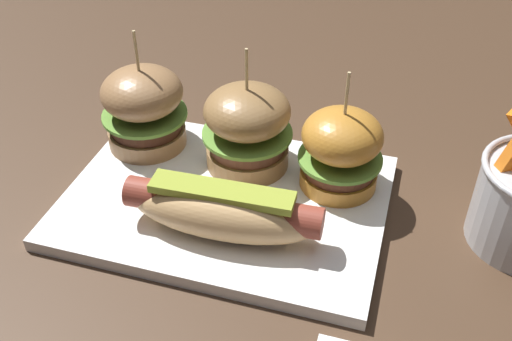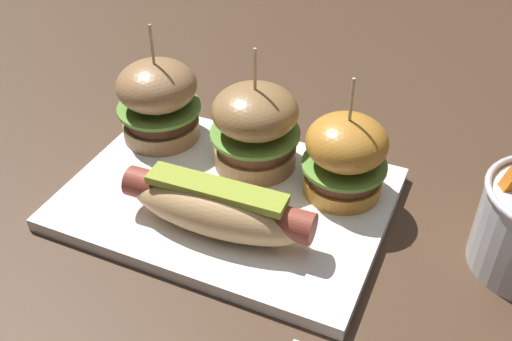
{
  "view_description": "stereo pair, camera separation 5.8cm",
  "coord_description": "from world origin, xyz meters",
  "px_view_note": "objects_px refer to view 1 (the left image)",
  "views": [
    {
      "loc": [
        0.16,
        -0.44,
        0.41
      ],
      "look_at": [
        0.03,
        0.0,
        0.05
      ],
      "focal_mm": 42.03,
      "sensor_mm": 36.0,
      "label": 1
    },
    {
      "loc": [
        0.22,
        -0.42,
        0.41
      ],
      "look_at": [
        0.03,
        0.0,
        0.05
      ],
      "focal_mm": 42.03,
      "sensor_mm": 36.0,
      "label": 2
    }
  ],
  "objects_px": {
    "hot_dog": "(223,210)",
    "slider_center": "(247,127)",
    "platter_main": "(226,201)",
    "slider_right": "(341,149)",
    "slider_left": "(144,107)"
  },
  "relations": [
    {
      "from": "hot_dog",
      "to": "slider_center",
      "type": "xyz_separation_m",
      "value": [
        -0.01,
        0.11,
        0.02
      ]
    },
    {
      "from": "platter_main",
      "to": "hot_dog",
      "type": "bearing_deg",
      "value": -73.33
    },
    {
      "from": "slider_center",
      "to": "slider_right",
      "type": "relative_size",
      "value": 1.05
    },
    {
      "from": "platter_main",
      "to": "slider_center",
      "type": "bearing_deg",
      "value": 85.04
    },
    {
      "from": "hot_dog",
      "to": "slider_center",
      "type": "bearing_deg",
      "value": 95.21
    },
    {
      "from": "slider_center",
      "to": "slider_left",
      "type": "bearing_deg",
      "value": 177.7
    },
    {
      "from": "hot_dog",
      "to": "slider_right",
      "type": "xyz_separation_m",
      "value": [
        0.09,
        0.1,
        0.02
      ]
    },
    {
      "from": "slider_center",
      "to": "slider_right",
      "type": "bearing_deg",
      "value": -3.67
    },
    {
      "from": "platter_main",
      "to": "slider_right",
      "type": "relative_size",
      "value": 2.46
    },
    {
      "from": "platter_main",
      "to": "hot_dog",
      "type": "distance_m",
      "value": 0.06
    },
    {
      "from": "slider_left",
      "to": "platter_main",
      "type": "bearing_deg",
      "value": -28.87
    },
    {
      "from": "platter_main",
      "to": "slider_center",
      "type": "xyz_separation_m",
      "value": [
        0.01,
        0.06,
        0.05
      ]
    },
    {
      "from": "platter_main",
      "to": "slider_right",
      "type": "distance_m",
      "value": 0.13
    },
    {
      "from": "hot_dog",
      "to": "slider_left",
      "type": "distance_m",
      "value": 0.17
    },
    {
      "from": "hot_dog",
      "to": "platter_main",
      "type": "bearing_deg",
      "value": 106.67
    }
  ]
}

